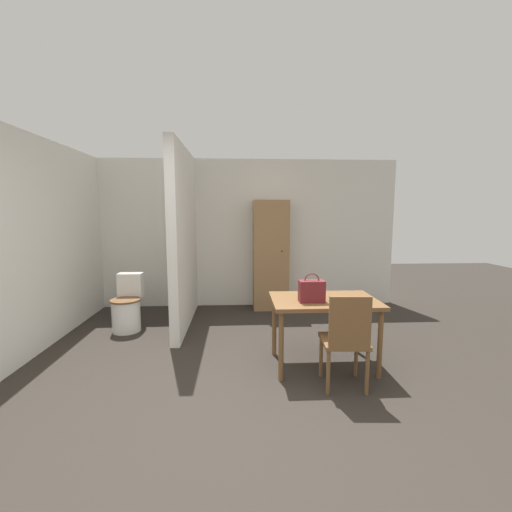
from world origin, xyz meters
TOP-DOWN VIEW (x-y plane):
  - ground_plane at (0.00, 0.00)m, footprint 16.00×16.00m
  - wall_back at (0.00, 3.52)m, footprint 5.51×0.12m
  - wall_left at (-2.31, 1.73)m, footprint 0.12×4.46m
  - partition_wall at (-0.72, 2.52)m, footprint 0.12×1.88m
  - dining_table at (0.93, 1.04)m, footprint 1.09×0.73m
  - wooden_chair at (1.01, 0.54)m, footprint 0.43×0.43m
  - toilet at (-1.49, 2.28)m, footprint 0.40×0.55m
  - handbag at (0.78, 0.93)m, footprint 0.25×0.14m
  - wooden_cabinet at (0.59, 3.24)m, footprint 0.58×0.42m

SIDE VIEW (x-z plane):
  - ground_plane at x=0.00m, z-range 0.00..0.00m
  - toilet at x=-1.49m, z-range -0.07..0.69m
  - wooden_chair at x=1.01m, z-range 0.04..0.94m
  - dining_table at x=0.93m, z-range 0.28..1.00m
  - handbag at x=0.78m, z-range 0.69..0.98m
  - wooden_cabinet at x=0.59m, z-range 0.00..1.81m
  - wall_back at x=0.00m, z-range 0.00..2.50m
  - wall_left at x=-2.31m, z-range 0.00..2.50m
  - partition_wall at x=-0.72m, z-range 0.00..2.50m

